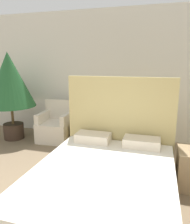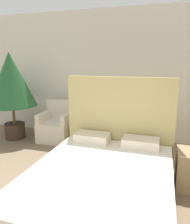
{
  "view_description": "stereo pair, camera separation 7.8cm",
  "coord_description": "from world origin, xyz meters",
  "px_view_note": "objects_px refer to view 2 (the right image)",
  "views": [
    {
      "loc": [
        0.99,
        -0.94,
        1.77
      ],
      "look_at": [
        -0.14,
        2.89,
        0.84
      ],
      "focal_mm": 35.0,
      "sensor_mm": 36.0,
      "label": 1
    },
    {
      "loc": [
        1.07,
        -0.92,
        1.77
      ],
      "look_at": [
        -0.14,
        2.89,
        0.84
      ],
      "focal_mm": 35.0,
      "sensor_mm": 36.0,
      "label": 2
    }
  ],
  "objects_px": {
    "bed": "(102,182)",
    "armchair_near_window_left": "(56,128)",
    "armchair_near_window_right": "(100,132)",
    "side_table": "(78,133)",
    "potted_palm": "(11,82)"
  },
  "relations": [
    {
      "from": "armchair_near_window_left",
      "to": "potted_palm",
      "type": "xyz_separation_m",
      "value": [
        -0.99,
        -0.18,
        1.03
      ]
    },
    {
      "from": "bed",
      "to": "armchair_near_window_right",
      "type": "bearing_deg",
      "value": 106.79
    },
    {
      "from": "bed",
      "to": "side_table",
      "type": "xyz_separation_m",
      "value": [
        -1.11,
        1.94,
        -0.1
      ]
    },
    {
      "from": "bed",
      "to": "armchair_near_window_left",
      "type": "relative_size",
      "value": 2.43
    },
    {
      "from": "bed",
      "to": "potted_palm",
      "type": "bearing_deg",
      "value": 146.34
    },
    {
      "from": "bed",
      "to": "armchair_near_window_left",
      "type": "height_order",
      "value": "bed"
    },
    {
      "from": "bed",
      "to": "armchair_near_window_left",
      "type": "distance_m",
      "value": 2.53
    },
    {
      "from": "armchair_near_window_left",
      "to": "armchair_near_window_right",
      "type": "relative_size",
      "value": 1.0
    },
    {
      "from": "armchair_near_window_right",
      "to": "side_table",
      "type": "relative_size",
      "value": 2.18
    },
    {
      "from": "potted_palm",
      "to": "side_table",
      "type": "height_order",
      "value": "potted_palm"
    },
    {
      "from": "armchair_near_window_right",
      "to": "potted_palm",
      "type": "relative_size",
      "value": 0.45
    },
    {
      "from": "potted_palm",
      "to": "side_table",
      "type": "xyz_separation_m",
      "value": [
        1.52,
        0.19,
        -1.11
      ]
    },
    {
      "from": "armchair_near_window_left",
      "to": "armchair_near_window_right",
      "type": "bearing_deg",
      "value": -3.35
    },
    {
      "from": "armchair_near_window_left",
      "to": "side_table",
      "type": "height_order",
      "value": "armchair_near_window_left"
    },
    {
      "from": "bed",
      "to": "potted_palm",
      "type": "xyz_separation_m",
      "value": [
        -2.63,
        1.75,
        1.01
      ]
    }
  ]
}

